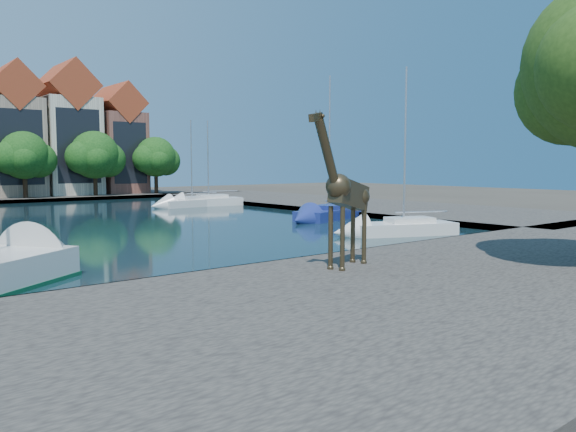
# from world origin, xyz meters

# --- Properties ---
(ground) EXTENTS (160.00, 160.00, 0.00)m
(ground) POSITION_xyz_m (0.00, 0.00, 0.00)
(ground) COLOR #38332B
(ground) RESTS_ON ground
(water_basin) EXTENTS (38.00, 50.00, 0.08)m
(water_basin) POSITION_xyz_m (0.00, 24.00, 0.04)
(water_basin) COLOR black
(water_basin) RESTS_ON ground
(near_quay) EXTENTS (50.00, 14.00, 0.50)m
(near_quay) POSITION_xyz_m (0.00, -7.00, 0.25)
(near_quay) COLOR #4D4A43
(near_quay) RESTS_ON ground
(right_quay) EXTENTS (14.00, 52.00, 0.50)m
(right_quay) POSITION_xyz_m (25.00, 24.00, 0.25)
(right_quay) COLOR #4D4A43
(right_quay) RESTS_ON ground
(townhouse_east_inner) EXTENTS (5.94, 9.18, 15.79)m
(townhouse_east_inner) POSITION_xyz_m (2.00, 55.99, 7.73)
(townhouse_east_inner) COLOR tan
(townhouse_east_inner) RESTS_ON far_quay
(townhouse_east_mid) EXTENTS (6.43, 9.18, 16.65)m
(townhouse_east_mid) POSITION_xyz_m (8.50, 55.99, 8.10)
(townhouse_east_mid) COLOR beige
(townhouse_east_mid) RESTS_ON far_quay
(townhouse_east_end) EXTENTS (5.44, 9.18, 14.43)m
(townhouse_east_end) POSITION_xyz_m (15.00, 55.99, 7.11)
(townhouse_east_end) COLOR brown
(townhouse_east_end) RESTS_ON far_quay
(far_tree_mid_east) EXTENTS (7.02, 5.40, 7.52)m
(far_tree_mid_east) POSITION_xyz_m (2.10, 50.49, 5.13)
(far_tree_mid_east) COLOR #332114
(far_tree_mid_east) RESTS_ON far_quay
(far_tree_east) EXTENTS (7.54, 5.80, 7.84)m
(far_tree_east) POSITION_xyz_m (10.11, 50.49, 5.24)
(far_tree_east) COLOR #332114
(far_tree_east) RESTS_ON far_quay
(far_tree_far_east) EXTENTS (6.76, 5.20, 7.36)m
(far_tree_far_east) POSITION_xyz_m (18.09, 50.49, 5.08)
(far_tree_far_east) COLOR #332114
(far_tree_far_east) RESTS_ON far_quay
(giraffe_statue) EXTENTS (3.83, 1.56, 5.57)m
(giraffe_statue) POSITION_xyz_m (0.09, -2.86, 3.24)
(giraffe_statue) COLOR #3E321F
(giraffe_statue) RESTS_ON near_quay
(sailboat_right_a) EXTENTS (6.64, 4.44, 9.97)m
(sailboat_right_a) POSITION_xyz_m (12.00, 4.22, 0.64)
(sailboat_right_a) COLOR silver
(sailboat_right_a) RESTS_ON water_basin
(sailboat_right_b) EXTENTS (7.17, 4.31, 10.91)m
(sailboat_right_b) POSITION_xyz_m (15.00, 14.04, 0.68)
(sailboat_right_b) COLOR navy
(sailboat_right_b) RESTS_ON water_basin
(sailboat_right_c) EXTENTS (6.56, 2.74, 8.60)m
(sailboat_right_c) POSITION_xyz_m (13.10, 32.15, 0.61)
(sailboat_right_c) COLOR silver
(sailboat_right_c) RESTS_ON water_basin
(sailboat_right_d) EXTENTS (7.08, 3.76, 8.60)m
(sailboat_right_d) POSITION_xyz_m (15.00, 32.14, 0.67)
(sailboat_right_d) COLOR silver
(sailboat_right_d) RESTS_ON water_basin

